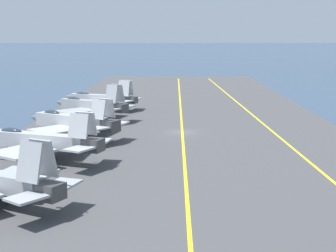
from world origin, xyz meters
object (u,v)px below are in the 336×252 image
at_px(parked_jet_third, 72,122).
at_px(parked_jet_fifth, 101,99).
at_px(parked_jet_fourth, 91,105).
at_px(parked_jet_second, 41,141).

height_order(parked_jet_third, parked_jet_fifth, parked_jet_third).
bearing_deg(parked_jet_fourth, parked_jet_second, 178.45).
xyz_separation_m(parked_jet_second, parked_jet_fourth, (30.47, -0.82, 0.01)).
height_order(parked_jet_third, parked_jet_fourth, parked_jet_fourth).
height_order(parked_jet_second, parked_jet_third, parked_jet_second).
bearing_deg(parked_jet_third, parked_jet_second, 176.65).
bearing_deg(parked_jet_second, parked_jet_fifth, -0.93).
distance_m(parked_jet_third, parked_jet_fourth, 16.26).
bearing_deg(parked_jet_second, parked_jet_third, -3.35).
xyz_separation_m(parked_jet_second, parked_jet_third, (14.21, -0.83, -0.15)).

